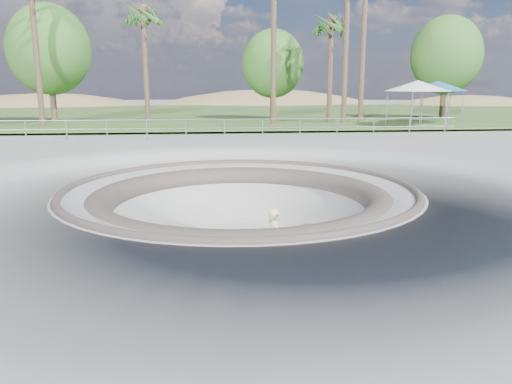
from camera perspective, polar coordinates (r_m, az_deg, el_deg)
ground at (r=14.48m, az=-1.84°, el=0.40°), size 180.00×180.00×0.00m
skate_bowl at (r=14.96m, az=-1.79°, el=-6.48°), size 14.00×14.00×4.10m
grass_strip at (r=48.22m, az=-4.57°, el=8.95°), size 180.00×36.00×0.12m
distant_hills at (r=72.16m, az=-1.84°, el=4.30°), size 103.20×45.00×28.60m
safety_railing at (r=26.25m, az=-3.61°, el=7.25°), size 25.00×0.06×1.03m
skateboard at (r=13.33m, az=2.09°, el=-8.88°), size 0.88×0.46×0.09m
skater at (r=13.05m, az=2.12°, el=-5.42°), size 0.53×0.68×1.65m
canopy_white at (r=34.98m, az=17.99°, el=11.45°), size 5.62×5.62×2.92m
canopy_blue at (r=37.83m, az=20.07°, el=11.28°), size 5.65×5.65×2.89m
palm_b at (r=37.46m, az=-12.76°, el=19.03°), size 2.60×2.60×8.67m
palm_d at (r=36.81m, az=8.63°, el=18.30°), size 2.60×2.60×7.97m
bushy_tree_left at (r=39.22m, az=-22.60°, el=14.79°), size 5.76×5.23×8.31m
bushy_tree_mid at (r=40.11m, az=1.95°, el=14.43°), size 4.84×4.40×6.98m
bushy_tree_right at (r=43.45m, az=20.93°, el=14.39°), size 5.60×5.09×8.08m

